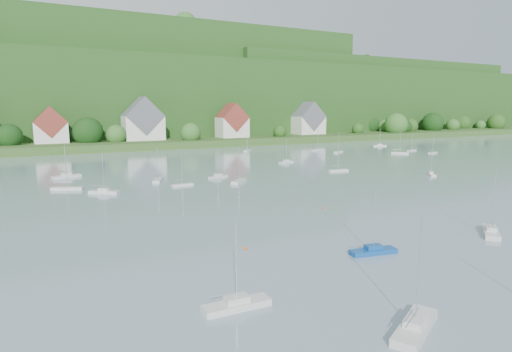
{
  "coord_description": "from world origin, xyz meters",
  "views": [
    {
      "loc": [
        -36.82,
        6.99,
        16.24
      ],
      "look_at": [
        -1.03,
        75.0,
        4.0
      ],
      "focal_mm": 29.98,
      "sensor_mm": 36.0,
      "label": 1
    }
  ],
  "objects_px": {
    "near_sailboat_3": "(491,231)",
    "near_sailboat_1": "(373,250)",
    "near_sailboat_0": "(415,326)",
    "near_sailboat_6": "(237,304)"
  },
  "relations": [
    {
      "from": "near_sailboat_1",
      "to": "near_sailboat_6",
      "type": "height_order",
      "value": "near_sailboat_6"
    },
    {
      "from": "near_sailboat_0",
      "to": "near_sailboat_6",
      "type": "xyz_separation_m",
      "value": [
        -10.07,
        9.38,
        -0.03
      ]
    },
    {
      "from": "near_sailboat_3",
      "to": "near_sailboat_6",
      "type": "bearing_deg",
      "value": 146.04
    },
    {
      "from": "near_sailboat_0",
      "to": "near_sailboat_3",
      "type": "bearing_deg",
      "value": -3.23
    },
    {
      "from": "near_sailboat_1",
      "to": "near_sailboat_3",
      "type": "relative_size",
      "value": 0.88
    },
    {
      "from": "near_sailboat_0",
      "to": "near_sailboat_3",
      "type": "relative_size",
      "value": 1.04
    },
    {
      "from": "near_sailboat_1",
      "to": "near_sailboat_6",
      "type": "bearing_deg",
      "value": -155.23
    },
    {
      "from": "near_sailboat_0",
      "to": "near_sailboat_1",
      "type": "relative_size",
      "value": 1.19
    },
    {
      "from": "near_sailboat_1",
      "to": "near_sailboat_3",
      "type": "distance_m",
      "value": 18.86
    },
    {
      "from": "near_sailboat_3",
      "to": "near_sailboat_1",
      "type": "bearing_deg",
      "value": 136.41
    }
  ]
}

